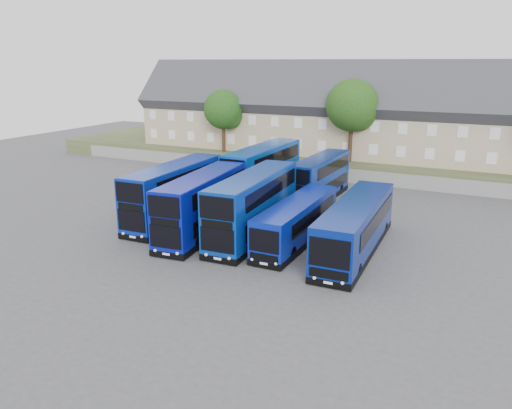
% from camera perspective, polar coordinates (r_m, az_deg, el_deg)
% --- Properties ---
extents(ground, '(120.00, 120.00, 0.00)m').
position_cam_1_polar(ground, '(35.98, -3.76, -5.05)').
color(ground, '#46464B').
rests_on(ground, ground).
extents(retaining_wall, '(70.00, 0.40, 1.50)m').
position_cam_1_polar(retaining_wall, '(57.00, 8.21, 3.53)').
color(retaining_wall, slate).
rests_on(retaining_wall, ground).
extents(earth_bank, '(80.00, 20.00, 2.00)m').
position_cam_1_polar(earth_bank, '(66.38, 10.89, 5.39)').
color(earth_bank, '#454829').
rests_on(earth_bank, ground).
extents(terrace_row, '(48.00, 10.40, 11.20)m').
position_cam_1_polar(terrace_row, '(62.64, 7.50, 10.10)').
color(terrace_row, tan).
rests_on(terrace_row, earth_bank).
extents(dd_front_left, '(3.11, 11.90, 4.69)m').
position_cam_1_polar(dd_front_left, '(42.16, -9.28, 1.23)').
color(dd_front_left, '#082494').
rests_on(dd_front_left, ground).
extents(dd_front_mid, '(3.81, 11.78, 4.60)m').
position_cam_1_polar(dd_front_mid, '(38.57, -6.11, -0.11)').
color(dd_front_mid, '#081396').
rests_on(dd_front_mid, ground).
extents(dd_front_right, '(3.39, 12.19, 4.80)m').
position_cam_1_polar(dd_front_right, '(37.66, -0.33, -0.26)').
color(dd_front_right, navy).
rests_on(dd_front_right, ground).
extents(dd_rear_left, '(3.00, 12.39, 4.91)m').
position_cam_1_polar(dd_rear_left, '(49.29, 0.78, 3.72)').
color(dd_rear_left, '#083EA4').
rests_on(dd_rear_left, ground).
extents(dd_rear_right, '(2.78, 10.59, 4.18)m').
position_cam_1_polar(dd_rear_right, '(48.15, 7.29, 2.85)').
color(dd_rear_right, navy).
rests_on(dd_rear_right, ground).
extents(coach_east_a, '(2.45, 11.45, 3.12)m').
position_cam_1_polar(coach_east_a, '(36.82, 4.67, -2.05)').
color(coach_east_a, '#081F9F').
rests_on(coach_east_a, ground).
extents(coach_east_b, '(3.17, 13.35, 3.63)m').
position_cam_1_polar(coach_east_b, '(35.43, 11.32, -2.62)').
color(coach_east_b, navy).
rests_on(coach_east_b, ground).
extents(tree_west, '(4.80, 4.80, 7.65)m').
position_cam_1_polar(tree_west, '(62.53, -3.60, 10.61)').
color(tree_west, '#382314').
rests_on(tree_west, earth_bank).
extents(tree_mid, '(5.76, 5.76, 9.18)m').
position_cam_1_polar(tree_mid, '(56.83, 11.11, 10.83)').
color(tree_mid, '#382314').
rests_on(tree_mid, earth_bank).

